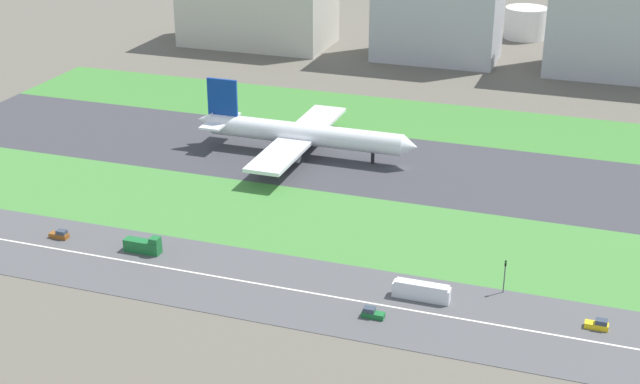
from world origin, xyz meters
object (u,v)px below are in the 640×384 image
bus_0 (421,291)px  traffic_light (505,274)px  truck_0 (144,246)px  car_1 (372,313)px  office_tower (638,10)px  car_2 (598,325)px  airliner (300,134)px  car_0 (60,235)px  terminal_building (258,0)px  fuel_tank_west (526,23)px  fuel_tank_centre (602,23)px

bus_0 → traffic_light: size_ratio=1.61×
truck_0 → car_1: (55.32, -10.00, -0.75)m
car_1 → office_tower: office_tower is taller
office_tower → car_2: bearing=-89.9°
airliner → car_1: airliner is taller
airliner → car_0: (-33.33, -68.00, -5.31)m
bus_0 → truck_0: bearing=180.0°
traffic_light → office_tower: office_tower is taller
bus_0 → office_tower: bearing=79.4°
office_tower → traffic_light: bearing=-96.2°
office_tower → airliner: bearing=-126.7°
bus_0 → terminal_building: size_ratio=0.20×
traffic_light → office_tower: (18.80, 174.01, 19.71)m
terminal_building → fuel_tank_west: bearing=23.9°
car_0 → terminal_building: 184.72m
truck_0 → traffic_light: (77.79, 7.99, 2.62)m
fuel_tank_centre → bus_0: bearing=-95.4°
airliner → traffic_light: airliner is taller
truck_0 → car_2: size_ratio=1.91×
truck_0 → car_1: bearing=-10.2°
airliner → bus_0: size_ratio=5.60×
car_2 → traffic_light: 20.87m
bus_0 → terminal_building: (-111.07, 182.00, 15.88)m
car_2 → traffic_light: bearing=157.2°
airliner → car_0: airliner is taller
bus_0 → office_tower: office_tower is taller
bus_0 → traffic_light: traffic_light is taller
traffic_light → terminal_building: bearing=126.0°
car_1 → car_0: bearing=-7.4°
car_2 → fuel_tank_west: size_ratio=0.25×
fuel_tank_centre → car_2: bearing=-86.8°
truck_0 → fuel_tank_west: fuel_tank_west is taller
airliner → car_2: 109.07m
airliner → car_2: (85.11, -68.00, -5.31)m
car_1 → traffic_light: bearing=-141.3°
truck_0 → traffic_light: 78.25m
fuel_tank_centre → car_1: bearing=-96.9°
office_tower → fuel_tank_west: size_ratio=3.42×
car_1 → office_tower: (41.28, 192.00, 23.08)m
bus_0 → truck_0: (-62.64, 0.00, -0.15)m
terminal_building → fuel_tank_west: terminal_building is taller
traffic_light → car_2: bearing=-22.8°
car_0 → office_tower: office_tower is taller
car_0 → car_1: bearing=-7.4°
bus_0 → car_2: (34.13, 0.00, -0.90)m
car_0 → fuel_tank_west: size_ratio=0.25×
car_2 → fuel_tank_centre: size_ratio=0.26×
fuel_tank_west → terminal_building: bearing=-156.1°
fuel_tank_west → fuel_tank_centre: bearing=0.0°
truck_0 → car_0: 21.67m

